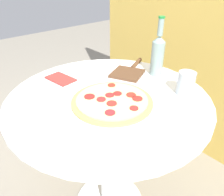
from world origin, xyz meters
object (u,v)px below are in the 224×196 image
Objects in this scene: pizza at (112,101)px; beer_bottle at (158,54)px; drinking_glass at (186,83)px; pizza_paddle at (129,71)px.

pizza is 0.36m from beer_bottle.
drinking_glass is (0.15, 0.27, 0.04)m from pizza.
drinking_glass is (0.21, -0.07, -0.06)m from beer_bottle.
pizza is 0.32m from drinking_glass.
pizza_paddle is 0.31m from drinking_glass.
pizza is 1.16× the size of beer_bottle.
pizza reaches higher than pizza_paddle.
beer_bottle is 0.22m from drinking_glass.
pizza_paddle is 2.97× the size of drinking_glass.
pizza is 1.10× the size of pizza_paddle.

